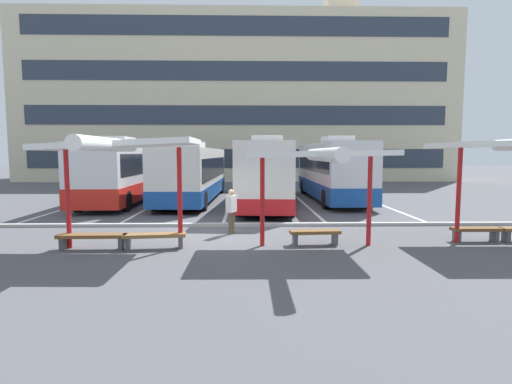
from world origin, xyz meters
TOP-DOWN VIEW (x-y plane):
  - ground_plane at (0.00, 0.00)m, footprint 160.00×160.00m
  - terminal_building at (0.04, 31.27)m, footprint 44.50×11.02m
  - coach_bus_0 at (-6.14, 9.58)m, footprint 2.81×11.20m
  - coach_bus_1 at (-2.22, 10.14)m, footprint 3.01×11.98m
  - coach_bus_2 at (2.15, 8.34)m, footprint 3.60×12.22m
  - coach_bus_3 at (6.03, 10.22)m, footprint 2.56×11.02m
  - lane_stripe_0 at (-8.30, 8.96)m, footprint 0.16×14.00m
  - lane_stripe_1 at (-4.15, 8.96)m, footprint 0.16×14.00m
  - lane_stripe_2 at (0.00, 8.96)m, footprint 0.16×14.00m
  - lane_stripe_3 at (4.15, 8.96)m, footprint 0.16×14.00m
  - lane_stripe_4 at (8.30, 8.96)m, footprint 0.16×14.00m
  - waiting_shelter_1 at (-2.68, -2.20)m, footprint 4.29×4.64m
  - bench_2 at (-3.58, -2.12)m, footprint 2.00×0.44m
  - bench_3 at (-1.78, -2.07)m, footprint 1.85×0.63m
  - waiting_shelter_2 at (3.05, -2.03)m, footprint 4.26×4.62m
  - bench_4 at (3.05, -1.67)m, footprint 1.57×0.53m
  - bench_5 at (8.25, -1.34)m, footprint 1.52×0.43m
  - platform_kerb at (0.00, 1.55)m, footprint 44.00×0.24m
  - waiting_passenger_0 at (0.41, 0.06)m, footprint 0.38×0.50m

SIDE VIEW (x-z plane):
  - ground_plane at x=0.00m, z-range 0.00..0.00m
  - lane_stripe_0 at x=-8.30m, z-range 0.00..0.01m
  - lane_stripe_1 at x=-4.15m, z-range 0.00..0.01m
  - lane_stripe_2 at x=0.00m, z-range 0.00..0.01m
  - lane_stripe_3 at x=4.15m, z-range 0.00..0.01m
  - lane_stripe_4 at x=8.30m, z-range 0.00..0.01m
  - platform_kerb at x=0.00m, z-range 0.00..0.12m
  - bench_5 at x=8.25m, z-range 0.11..0.56m
  - bench_4 at x=3.05m, z-range 0.11..0.56m
  - bench_3 at x=-1.78m, z-range 0.11..0.56m
  - bench_2 at x=-3.58m, z-range 0.12..0.57m
  - waiting_passenger_0 at x=0.41m, z-range 0.11..1.67m
  - coach_bus_1 at x=-2.22m, z-range -0.15..3.31m
  - coach_bus_0 at x=-6.14m, z-range -0.15..3.54m
  - coach_bus_2 at x=2.15m, z-range -0.12..3.58m
  - coach_bus_3 at x=6.03m, z-range -0.14..3.62m
  - waiting_shelter_2 at x=3.05m, z-range 1.25..4.20m
  - waiting_shelter_1 at x=-2.68m, z-range 1.36..4.60m
  - terminal_building at x=0.04m, z-range -1.37..18.29m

